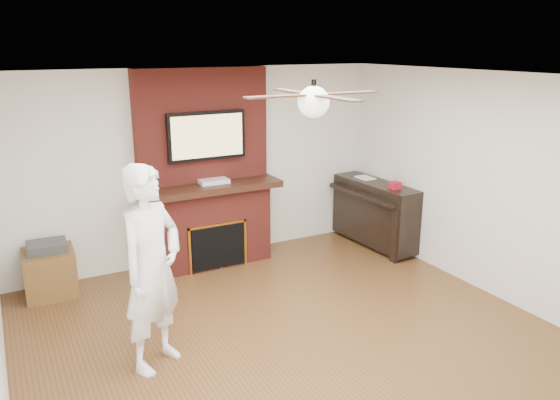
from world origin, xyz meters
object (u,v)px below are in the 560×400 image
fireplace (207,189)px  person (152,269)px  side_table (50,270)px  piano (375,212)px

fireplace → person: size_ratio=1.36×
fireplace → person: 2.40m
side_table → person: bearing=-68.7°
fireplace → person: bearing=-122.2°
person → piano: 3.88m
person → side_table: bearing=74.5°
side_table → piano: (4.24, -0.48, 0.21)m
person → piano: bearing=-11.9°
fireplace → person: (-1.28, -2.03, -0.08)m
fireplace → side_table: (-1.96, -0.07, -0.70)m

